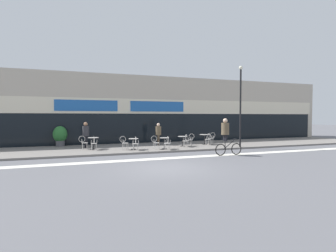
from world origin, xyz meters
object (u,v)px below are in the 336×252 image
at_px(cafe_chair_2_side, 155,142).
at_px(cafe_chair_4_near, 208,138).
at_px(cafe_chair_1_side, 124,142).
at_px(planter_pot, 60,135).
at_px(cafe_chair_0_side, 83,142).
at_px(cafe_chair_4_side, 212,137).
at_px(cafe_chair_3_side, 190,139).
at_px(cafe_chair_0_near, 94,142).
at_px(lamp_post, 240,101).
at_px(bistro_table_0, 93,141).
at_px(cyclist_0, 226,134).
at_px(bistro_table_2, 164,141).
at_px(bistro_table_1, 134,142).
at_px(cafe_chair_1_near, 136,143).
at_px(bistro_table_3, 183,139).
at_px(pedestrian_far_end, 86,132).
at_px(cafe_chair_3_near, 186,140).
at_px(cafe_chair_2_near, 167,142).
at_px(pedestrian_near_end, 158,132).
at_px(bistro_table_4, 204,137).

height_order(cafe_chair_2_side, cafe_chair_4_near, same).
xyz_separation_m(cafe_chair_1_side, planter_pot, (-4.01, 3.66, 0.27)).
bearing_deg(cafe_chair_2_side, cafe_chair_0_side, 158.61).
bearing_deg(cafe_chair_2_side, cafe_chair_4_side, 15.49).
bearing_deg(cafe_chair_3_side, cafe_chair_0_near, 7.26).
xyz_separation_m(cafe_chair_0_side, lamp_post, (10.55, -2.22, 2.76)).
distance_m(bistro_table_0, cafe_chair_0_side, 0.63).
bearing_deg(cafe_chair_4_near, cafe_chair_2_side, 106.36).
height_order(cafe_chair_2_side, cyclist_0, cyclist_0).
bearing_deg(cafe_chair_2_side, cafe_chair_1_side, 165.25).
bearing_deg(bistro_table_2, cafe_chair_0_near, 168.86).
distance_m(bistro_table_0, bistro_table_1, 2.70).
height_order(cafe_chair_4_side, cyclist_0, cyclist_0).
relative_size(cafe_chair_1_near, lamp_post, 0.16).
height_order(bistro_table_3, planter_pot, planter_pot).
bearing_deg(pedestrian_far_end, cafe_chair_1_side, -47.91).
distance_m(bistro_table_0, cafe_chair_4_near, 8.35).
bearing_deg(cafe_chair_1_near, cafe_chair_4_side, -65.52).
relative_size(cafe_chair_3_near, lamp_post, 0.16).
height_order(cafe_chair_1_near, cafe_chair_2_near, same).
relative_size(bistro_table_1, cafe_chair_3_near, 0.80).
bearing_deg(cafe_chair_3_near, cafe_chair_1_side, 96.90).
relative_size(cafe_chair_2_near, cafe_chair_3_near, 1.00).
relative_size(cafe_chair_0_side, pedestrian_near_end, 0.54).
bearing_deg(bistro_table_1, pedestrian_near_end, 40.50).
bearing_deg(cafe_chair_3_near, pedestrian_far_end, 78.80).
relative_size(bistro_table_0, cafe_chair_4_near, 0.86).
height_order(cafe_chair_1_near, cafe_chair_1_side, same).
distance_m(cafe_chair_1_side, cafe_chair_3_near, 4.37).
bearing_deg(pedestrian_near_end, cafe_chair_3_side, 153.71).
bearing_deg(bistro_table_4, bistro_table_3, -163.48).
distance_m(cafe_chair_0_near, pedestrian_near_end, 5.09).
relative_size(bistro_table_4, planter_pot, 0.52).
distance_m(cafe_chair_1_near, cafe_chair_4_side, 6.77).
height_order(cafe_chair_0_side, planter_pot, planter_pot).
bearing_deg(planter_pot, lamp_post, -21.62).
bearing_deg(bistro_table_0, bistro_table_1, -23.46).
bearing_deg(cafe_chair_3_side, cafe_chair_3_near, 50.00).
xyz_separation_m(cafe_chair_3_side, pedestrian_far_end, (-7.29, 1.52, 0.54)).
distance_m(planter_pot, pedestrian_far_end, 2.30).
distance_m(bistro_table_1, bistro_table_4, 6.00).
relative_size(cafe_chair_1_near, planter_pot, 0.61).
distance_m(bistro_table_2, cafe_chair_2_near, 0.63).
distance_m(bistro_table_0, cafe_chair_3_side, 6.87).
relative_size(bistro_table_1, cafe_chair_2_near, 0.80).
bearing_deg(bistro_table_3, cafe_chair_1_side, -171.57).
bearing_deg(cafe_chair_2_side, cafe_chair_0_near, 164.32).
relative_size(cafe_chair_0_side, lamp_post, 0.16).
relative_size(bistro_table_0, planter_pot, 0.53).
bearing_deg(planter_pot, cafe_chair_4_near, -15.98).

